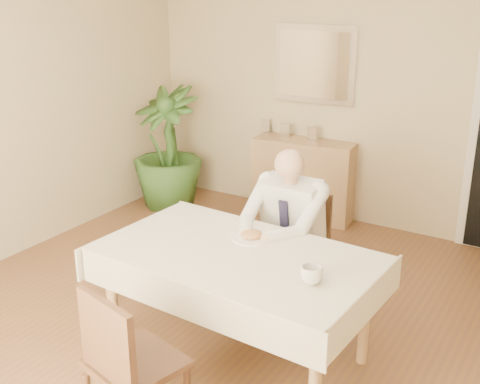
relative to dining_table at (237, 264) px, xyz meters
The scene contains 16 objects.
room 0.70m from the dining_table, 154.31° to the left, with size 5.00×5.02×2.60m.
mirror 2.84m from the dining_table, 105.45° to the left, with size 0.86×0.04×0.76m.
dining_table is the anchor object (origin of this frame).
chair_far 0.90m from the dining_table, 90.00° to the left, with size 0.43×0.43×0.85m.
chair_near 0.97m from the dining_table, 94.69° to the right, with size 0.52×0.53×0.91m.
seated_man 0.59m from the dining_table, 90.00° to the left, with size 0.48×0.72×1.24m.
plate 0.24m from the dining_table, 95.99° to the left, with size 0.26×0.26×0.02m, color white.
food 0.25m from the dining_table, 95.99° to the left, with size 0.14×0.14×0.06m, color brown.
knife 0.20m from the dining_table, 84.06° to the left, with size 0.01×0.01×0.13m, color silver.
fork 0.21m from the dining_table, 111.41° to the left, with size 0.01×0.01×0.13m, color silver.
coffee_mug 0.59m from the dining_table, 12.31° to the right, with size 0.13×0.13×0.10m, color white.
sideboard 2.57m from the dining_table, 106.35° to the left, with size 1.02×0.35×0.82m, color #AE8350.
photo_frame_left 2.81m from the dining_table, 115.76° to the left, with size 0.10×0.02×0.14m, color silver.
photo_frame_center 2.64m from the dining_table, 111.15° to the left, with size 0.10×0.02×0.14m, color silver.
photo_frame_right 2.57m from the dining_table, 104.81° to the left, with size 0.10×0.02×0.14m, color silver.
potted_palm 2.89m from the dining_table, 136.61° to the left, with size 0.73×0.73×1.30m, color #2B4F1D.
Camera 1 is at (2.05, -2.99, 2.35)m, focal length 45.00 mm.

